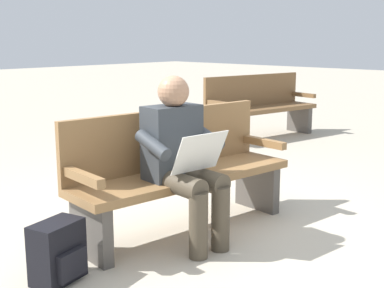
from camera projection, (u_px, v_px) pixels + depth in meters
ground_plane at (185, 230)px, 3.96m from camera, size 40.00×40.00×0.00m
bench_near at (179, 170)px, 3.92m from camera, size 1.84×0.68×0.90m
person_seated at (182, 156)px, 3.61m from camera, size 0.60×0.60×1.18m
backpack at (58, 252)px, 3.10m from camera, size 0.35×0.29×0.37m
bench_far at (259, 106)px, 7.55m from camera, size 1.86×0.78×0.90m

